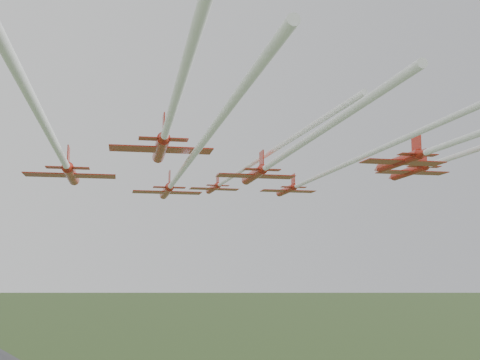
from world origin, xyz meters
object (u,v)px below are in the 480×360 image
jet_row2_left (180,173)px  jet_row3_right (457,156)px  jet_row3_left (57,148)px  jet_row2_right (328,172)px  jet_row3_mid (275,161)px  jet_lead (238,173)px  jet_row4_left (172,112)px

jet_row2_left → jet_row3_right: jet_row3_right is taller
jet_row2_left → jet_row3_left: 17.47m
jet_row2_right → jet_row3_mid: bearing=-142.9°
jet_row2_right → jet_row3_left: bearing=-155.3°
jet_row2_left → jet_row3_left: (-15.57, -7.92, -0.28)m
jet_lead → jet_row3_mid: jet_lead is taller
jet_lead → jet_row2_right: bearing=-66.2°
jet_row3_left → jet_row3_right: size_ratio=1.19×
jet_row2_right → jet_row3_right: 14.35m
jet_row3_left → jet_row4_left: (5.21, -11.28, 1.29)m
jet_row2_right → jet_row3_mid: jet_row3_mid is taller
jet_row2_left → jet_row3_left: bearing=-133.0°
jet_lead → jet_row2_right: jet_lead is taller
jet_row2_left → jet_row3_right: 30.86m
jet_lead → jet_row3_mid: size_ratio=1.35×
jet_row3_left → jet_row4_left: jet_row4_left is taller
jet_row3_left → jet_row3_mid: bearing=20.1°
jet_row3_mid → jet_row4_left: size_ratio=0.79×
jet_row2_right → jet_lead: bearing=115.8°
jet_row2_right → jet_row4_left: jet_row4_left is taller
jet_row2_left → jet_row3_right: bearing=-10.0°
jet_row2_right → jet_row4_left: bearing=-132.6°
jet_row2_right → jet_row4_left: size_ratio=1.05×
jet_row2_right → jet_row4_left: (-26.92, -13.91, 0.23)m
jet_row3_mid → jet_row2_left: bearing=149.6°
jet_row3_right → jet_lead: bearing=134.6°
jet_row3_left → jet_row2_right: bearing=25.7°
jet_row2_right → jet_row3_left: 32.26m
jet_row2_left → jet_row2_right: (16.56, -5.29, 0.78)m
jet_row3_mid → jet_row3_right: jet_row3_right is taller
jet_lead → jet_row4_left: bearing=-111.0°
jet_row2_left → jet_row2_right: jet_row2_right is taller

